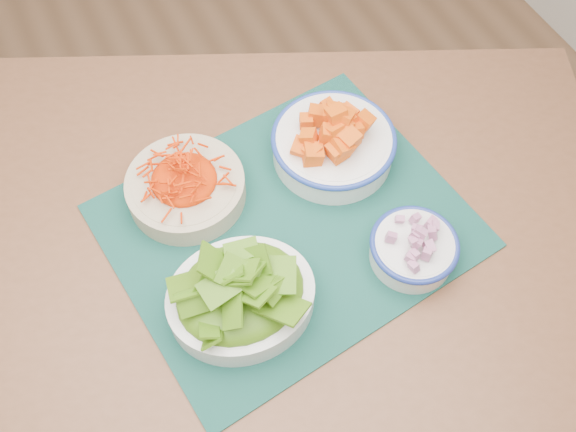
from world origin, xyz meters
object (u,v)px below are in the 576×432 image
object	(u,v)px
table	(245,264)
carrot_bowl	(185,184)
lettuce_bowl	(240,292)
onion_bowl	(414,246)
squash_bowl	(334,138)
placemat	(288,226)

from	to	relation	value
table	carrot_bowl	xyz separation A→B (m)	(-0.05, 0.13, 0.13)
lettuce_bowl	onion_bowl	world-z (taller)	lettuce_bowl
onion_bowl	carrot_bowl	bearing A→B (deg)	136.33
squash_bowl	placemat	bearing A→B (deg)	-144.65
table	lettuce_bowl	xyz separation A→B (m)	(-0.05, -0.11, 0.14)
table	placemat	xyz separation A→B (m)	(0.08, -0.01, 0.09)
placemat	lettuce_bowl	bearing A→B (deg)	-149.15
squash_bowl	onion_bowl	world-z (taller)	squash_bowl
squash_bowl	lettuce_bowl	world-z (taller)	squash_bowl
carrot_bowl	squash_bowl	xyz separation A→B (m)	(0.27, -0.03, 0.01)
squash_bowl	onion_bowl	size ratio (longest dim) A/B	1.95
onion_bowl	squash_bowl	bearing A→B (deg)	94.41
table	squash_bowl	xyz separation A→B (m)	(0.22, 0.09, 0.14)
lettuce_bowl	onion_bowl	size ratio (longest dim) A/B	1.75
placemat	lettuce_bowl	distance (m)	0.18
onion_bowl	lettuce_bowl	bearing A→B (deg)	171.77
carrot_bowl	squash_bowl	size ratio (longest dim) A/B	0.80
placemat	carrot_bowl	bearing A→B (deg)	127.96
squash_bowl	onion_bowl	bearing A→B (deg)	-85.59
squash_bowl	lettuce_bowl	xyz separation A→B (m)	(-0.27, -0.20, -0.00)
placemat	onion_bowl	xyz separation A→B (m)	(0.16, -0.15, 0.04)
carrot_bowl	onion_bowl	world-z (taller)	carrot_bowl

